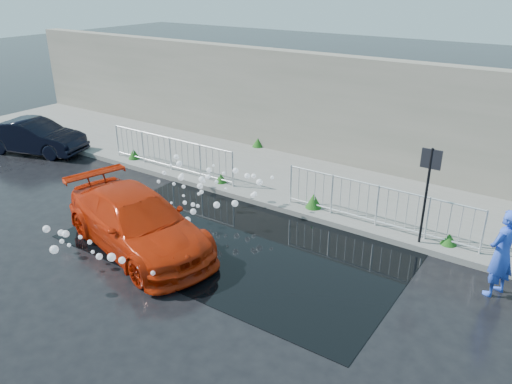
% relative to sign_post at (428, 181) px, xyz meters
% --- Properties ---
extents(ground, '(90.00, 90.00, 0.00)m').
position_rel_sign_post_xyz_m(ground, '(-4.20, -3.10, -1.72)').
color(ground, black).
rests_on(ground, ground).
extents(pavement, '(30.00, 4.00, 0.15)m').
position_rel_sign_post_xyz_m(pavement, '(-4.20, 1.90, -1.65)').
color(pavement, slate).
rests_on(pavement, ground).
extents(curb, '(30.00, 0.25, 0.16)m').
position_rel_sign_post_xyz_m(curb, '(-4.20, -0.10, -1.64)').
color(curb, slate).
rests_on(curb, ground).
extents(retaining_wall, '(30.00, 0.60, 3.50)m').
position_rel_sign_post_xyz_m(retaining_wall, '(-4.20, 4.10, 0.18)').
color(retaining_wall, '#6B695A').
rests_on(retaining_wall, pavement).
extents(puddle, '(8.00, 5.00, 0.01)m').
position_rel_sign_post_xyz_m(puddle, '(-3.70, -2.10, -1.72)').
color(puddle, black).
rests_on(puddle, ground).
extents(sign_post, '(0.45, 0.06, 2.50)m').
position_rel_sign_post_xyz_m(sign_post, '(0.00, 0.00, 0.00)').
color(sign_post, black).
rests_on(sign_post, ground).
extents(railing_left, '(5.05, 0.05, 1.10)m').
position_rel_sign_post_xyz_m(railing_left, '(-8.20, 0.25, -0.99)').
color(railing_left, silver).
rests_on(railing_left, pavement).
extents(railing_right, '(5.05, 0.05, 1.10)m').
position_rel_sign_post_xyz_m(railing_right, '(-1.20, 0.25, -0.99)').
color(railing_right, silver).
rests_on(railing_right, pavement).
extents(weeds, '(12.17, 3.93, 0.40)m').
position_rel_sign_post_xyz_m(weeds, '(-4.46, 1.37, -1.41)').
color(weeds, '#1B4311').
rests_on(weeds, pavement).
extents(water_spray, '(3.48, 5.68, 1.00)m').
position_rel_sign_post_xyz_m(water_spray, '(-5.47, -2.46, -1.01)').
color(water_spray, white).
rests_on(water_spray, ground).
extents(red_car, '(4.99, 3.02, 1.35)m').
position_rel_sign_post_xyz_m(red_car, '(-5.50, -3.73, -1.05)').
color(red_car, '#B92307').
rests_on(red_car, ground).
extents(dark_car, '(3.93, 2.34, 1.22)m').
position_rel_sign_post_xyz_m(dark_car, '(-13.74, -0.97, -1.11)').
color(dark_car, black).
rests_on(dark_car, ground).
extents(person, '(0.70, 0.81, 1.89)m').
position_rel_sign_post_xyz_m(person, '(1.85, -0.98, -0.78)').
color(person, blue).
rests_on(person, ground).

